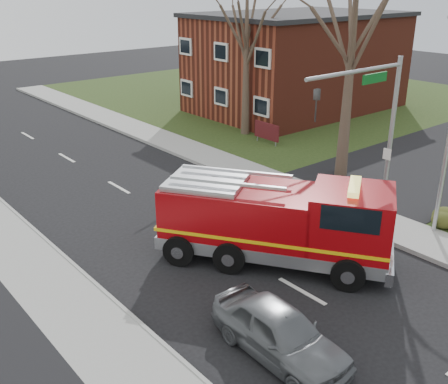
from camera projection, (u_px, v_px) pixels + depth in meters
ground at (302, 291)px, 17.05m from camera, size 120.00×120.00×0.00m
sidewalk_right at (408, 234)px, 20.70m from camera, size 2.40×80.00×0.15m
sidewalk_left at (137, 375)px, 13.34m from camera, size 2.40×80.00×0.15m
brick_building at (298, 62)px, 39.77m from camera, size 15.40×10.40×7.25m
health_center_sign at (267, 131)px, 31.85m from camera, size 0.12×2.00×1.40m
bare_tree_near at (354, 27)px, 24.18m from camera, size 6.00×6.00×12.00m
bare_tree_far at (247, 32)px, 31.83m from camera, size 5.25×5.25×10.50m
traffic_signal_mast at (374, 117)px, 19.44m from camera, size 5.29×0.18×6.80m
fire_engine at (277, 223)px, 18.46m from camera, size 6.68×8.13×3.21m
parked_car_maroon at (279, 332)px, 13.90m from camera, size 1.84×4.33×1.46m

